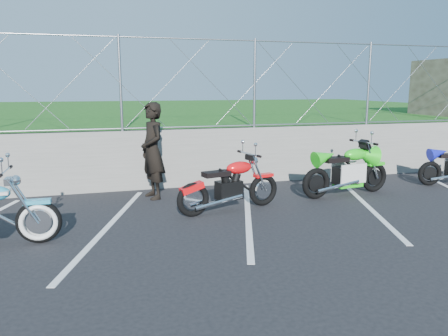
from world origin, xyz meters
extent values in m
plane|color=black|center=(0.00, 0.00, 0.00)|extent=(90.00, 90.00, 0.00)
cube|color=slate|center=(0.00, 3.50, 0.65)|extent=(30.00, 0.22, 1.30)
cube|color=#184C14|center=(0.00, 13.50, 0.65)|extent=(30.00, 20.00, 1.30)
cylinder|color=gray|center=(0.00, 3.50, 3.25)|extent=(28.00, 0.03, 0.03)
cylinder|color=gray|center=(0.00, 3.50, 1.35)|extent=(28.00, 0.03, 0.03)
cube|color=silver|center=(-2.40, 1.00, 0.00)|extent=(1.49, 4.31, 0.01)
cube|color=silver|center=(0.00, 1.00, 0.00)|extent=(1.49, 4.31, 0.01)
cube|color=silver|center=(2.40, 1.00, 0.00)|extent=(1.49, 4.31, 0.01)
torus|color=black|center=(-3.38, 0.45, 0.32)|extent=(0.64, 0.12, 0.64)
cube|color=#32A5CA|center=(-3.38, 0.45, 0.62)|extent=(0.37, 0.15, 0.06)
cylinder|color=silver|center=(-3.75, 0.46, 1.08)|extent=(0.04, 0.70, 0.03)
torus|color=black|center=(-0.97, 1.12, 0.30)|extent=(0.62, 0.25, 0.61)
torus|color=black|center=(0.46, 1.46, 0.30)|extent=(0.62, 0.25, 0.61)
cube|color=black|center=(-0.27, 1.28, 0.39)|extent=(0.50, 0.37, 0.33)
ellipsoid|color=red|center=(-0.06, 1.33, 0.79)|extent=(0.56, 0.35, 0.23)
cube|color=black|center=(-0.52, 1.22, 0.72)|extent=(0.53, 0.34, 0.09)
cube|color=red|center=(0.46, 1.46, 0.59)|extent=(0.40, 0.23, 0.06)
cylinder|color=silver|center=(0.14, 1.38, 1.02)|extent=(0.19, 0.69, 0.03)
torus|color=black|center=(1.66, 1.63, 0.32)|extent=(0.65, 0.20, 0.64)
torus|color=black|center=(3.16, 1.84, 0.32)|extent=(0.65, 0.20, 0.64)
cube|color=black|center=(2.39, 1.73, 0.43)|extent=(0.53, 0.36, 0.36)
ellipsoid|color=#23E11C|center=(2.62, 1.77, 0.85)|extent=(0.59, 0.33, 0.25)
cube|color=black|center=(2.12, 1.70, 0.78)|extent=(0.56, 0.33, 0.10)
cube|color=#23E11C|center=(3.16, 1.84, 0.62)|extent=(0.42, 0.21, 0.06)
cylinder|color=silver|center=(2.80, 1.79, 1.10)|extent=(0.14, 0.76, 0.03)
torus|color=black|center=(4.74, 2.01, 0.28)|extent=(0.57, 0.19, 0.56)
cube|color=black|center=(5.14, 1.95, 0.69)|extent=(0.50, 0.30, 0.08)
imported|color=black|center=(-1.47, 2.62, 0.97)|extent=(0.63, 0.80, 1.94)
camera|label=1|loc=(-2.47, -6.09, 2.24)|focal=35.00mm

